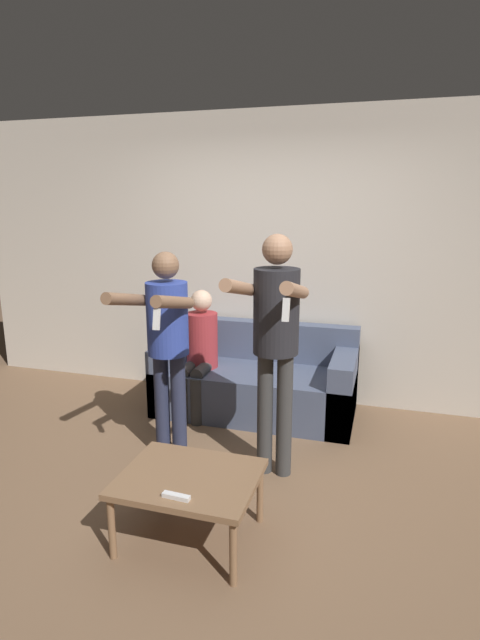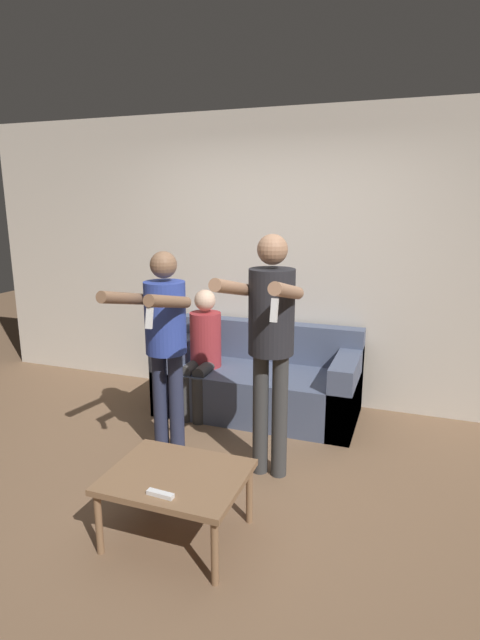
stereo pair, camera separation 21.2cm
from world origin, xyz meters
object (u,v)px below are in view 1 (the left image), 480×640
person_standing_right (275,330)px  person_standing_left (167,335)px  couch (256,382)px  coffee_table (189,482)px  person_seated (199,348)px  remote_on_table (176,496)px

person_standing_right → person_standing_left: bearing=180.0°
couch → coffee_table: size_ratio=2.32×
person_standing_right → person_seated: (-0.88, 0.86, -0.45)m
person_standing_left → coffee_table: person_standing_left is taller
person_standing_left → person_standing_right: (0.79, -0.00, 0.10)m
person_standing_left → remote_on_table: 1.29m
couch → coffee_table: 1.86m
couch → remote_on_table: (0.12, -2.08, 0.14)m
person_standing_left → coffee_table: size_ratio=2.03×
person_standing_right → coffee_table: size_ratio=2.21×
person_seated → coffee_table: 1.79m
couch → person_seated: size_ratio=1.57×
person_standing_right → person_seated: size_ratio=1.50×
couch → person_standing_left: bearing=-111.0°
couch → coffee_table: couch is taller
person_standing_left → coffee_table: bearing=-59.0°
person_standing_left → person_standing_right: person_standing_right is taller
person_standing_right → coffee_table: (-0.30, -0.82, -0.70)m
couch → person_standing_left: person_standing_left is taller
person_standing_left → person_seated: person_standing_left is taller
couch → person_seated: 0.61m
coffee_table → person_standing_left: bearing=121.0°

